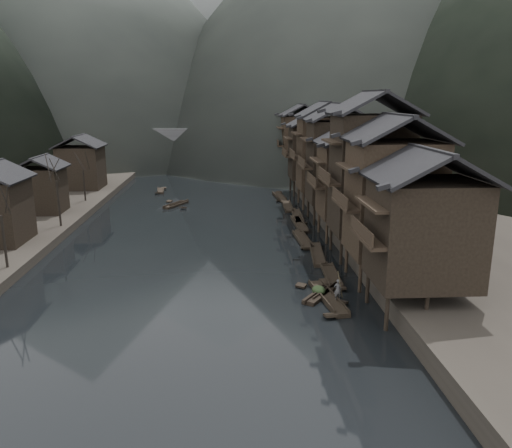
{
  "coord_description": "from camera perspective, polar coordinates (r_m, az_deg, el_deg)",
  "views": [
    {
      "loc": [
        3.45,
        -41.29,
        15.59
      ],
      "look_at": [
        6.43,
        9.97,
        2.5
      ],
      "focal_mm": 35.0,
      "sensor_mm": 36.0,
      "label": 1
    }
  ],
  "objects": [
    {
      "name": "midriver_boats",
      "position": [
        93.55,
        -7.61,
        4.71
      ],
      "size": [
        14.43,
        43.6,
        0.45
      ],
      "color": "black",
      "rests_on": "water"
    },
    {
      "name": "water",
      "position": [
        44.26,
        -7.63,
        -6.45
      ],
      "size": [
        300.0,
        300.0,
        0.0
      ],
      "primitive_type": "plane",
      "color": "black",
      "rests_on": "ground"
    },
    {
      "name": "left_houses",
      "position": [
        66.65,
        -24.42,
        4.46
      ],
      "size": [
        8.1,
        53.2,
        8.73
      ],
      "color": "black",
      "rests_on": "left_bank"
    },
    {
      "name": "boatman",
      "position": [
        39.49,
        9.35,
        -7.1
      ],
      "size": [
        0.65,
        0.44,
        1.74
      ],
      "primitive_type": "imported",
      "rotation": [
        0.0,
        0.0,
        3.18
      ],
      "color": "#535355",
      "rests_on": "hero_sampan"
    },
    {
      "name": "right_bank",
      "position": [
        88.42,
        17.68,
        4.06
      ],
      "size": [
        40.0,
        200.0,
        1.8
      ],
      "primitive_type": "cube",
      "color": "#2D2823",
      "rests_on": "ground"
    },
    {
      "name": "stilt_houses",
      "position": [
        62.6,
        9.55,
        8.05
      ],
      "size": [
        9.0,
        67.6,
        16.42
      ],
      "color": "black",
      "rests_on": "ground"
    },
    {
      "name": "cargo_heap",
      "position": [
        40.92,
        7.19,
        -7.05
      ],
      "size": [
        1.11,
        1.46,
        0.67
      ],
      "primitive_type": "ellipsoid",
      "color": "black",
      "rests_on": "hero_sampan"
    },
    {
      "name": "stone_bridge",
      "position": [
        113.82,
        -5.11,
        8.96
      ],
      "size": [
        40.0,
        6.0,
        9.0
      ],
      "color": "#4C4C4F",
      "rests_on": "ground"
    },
    {
      "name": "hero_sampan",
      "position": [
        40.98,
        7.41,
        -7.87
      ],
      "size": [
        3.7,
        4.58,
        0.44
      ],
      "color": "black",
      "rests_on": "water"
    },
    {
      "name": "moored_sampans",
      "position": [
        59.24,
        5.2,
        -0.81
      ],
      "size": [
        3.22,
        49.04,
        0.47
      ],
      "color": "black",
      "rests_on": "water"
    },
    {
      "name": "bamboo_pole",
      "position": [
        38.66,
        9.8,
        -3.47
      ],
      "size": [
        1.18,
        2.59,
        3.5
      ],
      "primitive_type": "cylinder",
      "rotation": [
        0.67,
        0.0,
        -0.41
      ],
      "color": "#8C7A51",
      "rests_on": "boatman"
    },
    {
      "name": "bare_trees",
      "position": [
        53.04,
        -25.99,
        3.17
      ],
      "size": [
        3.95,
        46.26,
        7.91
      ],
      "color": "black",
      "rests_on": "left_bank"
    }
  ]
}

